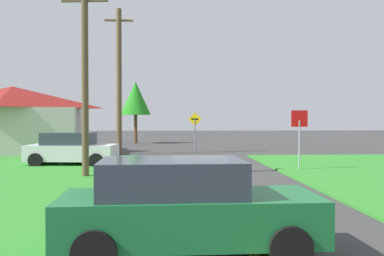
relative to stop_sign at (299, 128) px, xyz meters
name	(u,v)px	position (x,y,z in m)	size (l,w,h in m)	color
ground_plane	(200,168)	(-4.28, 1.34, -1.86)	(120.00, 120.00, 0.00)	#3A3A3A
lane_stripe_center	(220,199)	(-4.28, -6.66, -1.85)	(0.20, 14.00, 0.01)	yellow
stop_sign	(299,128)	(0.00, 0.00, 0.00)	(0.72, 0.07, 2.66)	#9EA0A8
car_behind_on_main_road	(185,207)	(-5.46, -11.63, -1.06)	(4.40, 2.08, 1.62)	#196B33
parked_car_near_building	(71,149)	(-10.47, 2.68, -1.05)	(4.37, 2.50, 1.62)	silver
utility_pole_near	(85,78)	(-8.95, -1.87, 2.01)	(1.80, 0.31, 7.43)	brown
utility_pole_mid	(119,80)	(-8.87, 9.22, 2.85)	(1.80, 0.34, 9.23)	brown
direction_sign	(195,128)	(-3.99, 10.11, -0.19)	(0.90, 0.13, 2.69)	slate
oak_tree_left	(136,98)	(-8.73, 21.36, 2.24)	(2.76, 2.76, 5.65)	brown
barn	(12,120)	(-15.96, 10.42, 0.34)	(9.19, 7.54, 4.39)	beige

